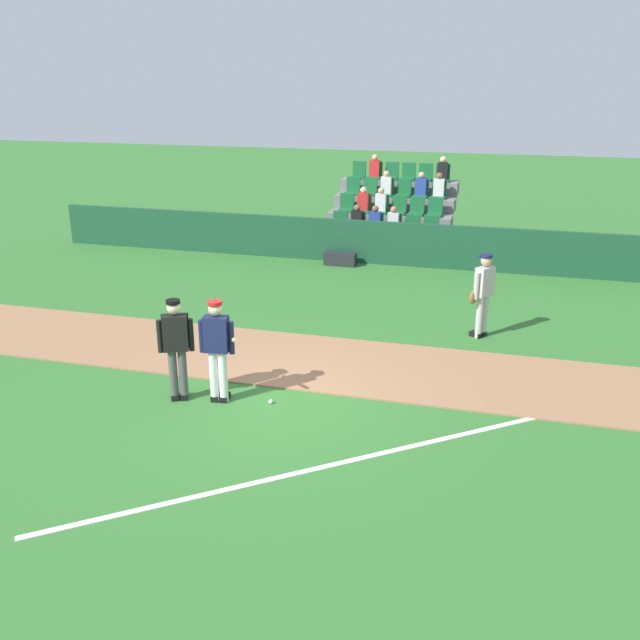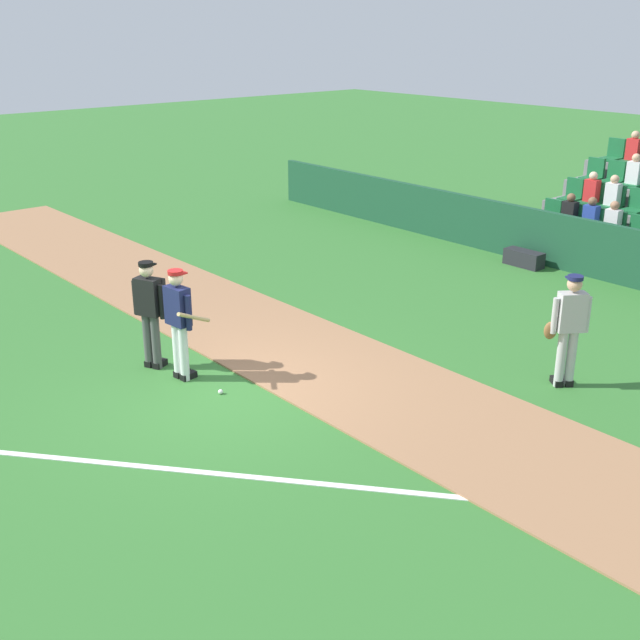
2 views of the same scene
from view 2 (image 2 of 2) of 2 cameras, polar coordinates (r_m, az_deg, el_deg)
ground_plane at (r=12.08m, az=-6.92°, el=-5.06°), size 80.00×80.00×0.00m
infield_dirt_path at (r=13.06m, az=-0.37°, el=-2.80°), size 28.00×2.61×0.03m
foul_line_chalk at (r=9.72m, az=0.76°, el=-11.75°), size 9.37×7.66×0.01m
dugout_fence at (r=18.34m, az=17.84°, el=5.14°), size 20.00×0.16×1.23m
stadium_bleachers at (r=20.26m, az=21.39°, el=6.55°), size 3.90×3.80×2.70m
batter_navy_jersey at (r=12.21m, az=-10.08°, el=-0.02°), size 0.72×0.75×1.76m
umpire_home_plate at (r=12.72m, az=-12.09°, el=0.83°), size 0.55×0.43×1.76m
runner_grey_jersey at (r=12.35m, az=17.41°, el=-0.47°), size 0.50×0.56×1.76m
baseball at (r=11.97m, az=-7.15°, el=-5.13°), size 0.07×0.07×0.07m
equipment_bag at (r=18.60m, az=14.42°, el=4.31°), size 0.90×0.36×0.36m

